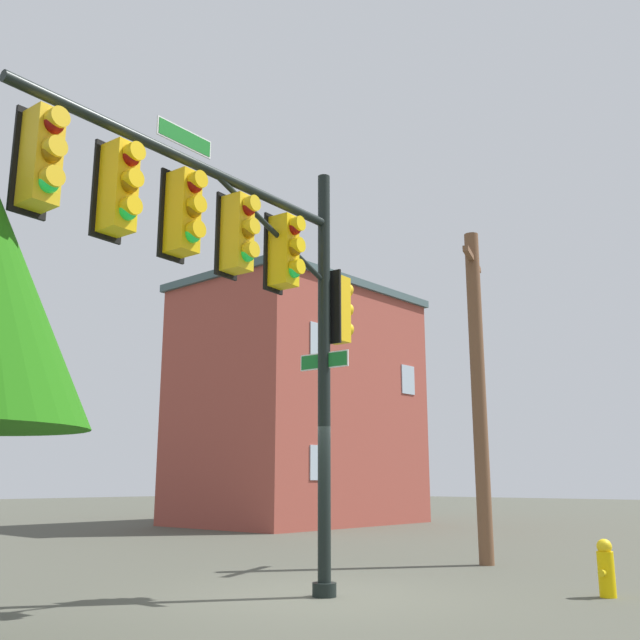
{
  "coord_description": "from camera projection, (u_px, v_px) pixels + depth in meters",
  "views": [
    {
      "loc": [
        8.5,
        7.39,
        1.68
      ],
      "look_at": [
        0.33,
        0.2,
        4.12
      ],
      "focal_mm": 40.34,
      "sensor_mm": 36.0,
      "label": 1
    }
  ],
  "objects": [
    {
      "name": "fire_hydrant",
      "position": [
        606.0,
        568.0,
        10.65
      ],
      "size": [
        0.33,
        0.24,
        0.83
      ],
      "color": "yellow",
      "rests_on": "ground_plane"
    },
    {
      "name": "ground_plane",
      "position": [
        324.0,
        597.0,
        10.62
      ],
      "size": [
        120.0,
        120.0,
        0.0
      ],
      "primitive_type": "plane",
      "color": "#48493D"
    },
    {
      "name": "utility_pole",
      "position": [
        478.0,
        386.0,
        15.39
      ],
      "size": [
        1.73,
        0.74,
        7.08
      ],
      "color": "brown",
      "rests_on": "ground_plane"
    },
    {
      "name": "brick_building",
      "position": [
        299.0,
        404.0,
        29.49
      ],
      "size": [
        9.5,
        6.74,
        9.45
      ],
      "color": "#9A4438",
      "rests_on": "ground_plane"
    },
    {
      "name": "signal_pole_assembly",
      "position": [
        238.0,
        260.0,
        10.05
      ],
      "size": [
        6.29,
        1.17,
        6.68
      ],
      "color": "black",
      "rests_on": "ground_plane"
    }
  ]
}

